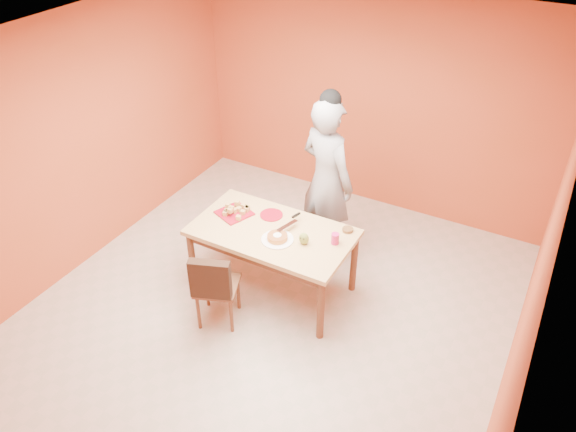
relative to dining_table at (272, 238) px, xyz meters
The scene contains 17 objects.
floor 0.77m from the dining_table, 68.25° to the right, with size 5.00×5.00×0.00m, color beige.
ceiling 2.07m from the dining_table, 68.25° to the right, with size 5.00×5.00×0.00m, color silver.
wall_back 2.25m from the dining_table, 86.15° to the left, with size 4.50×4.50×0.00m, color #C14E2C.
wall_left 2.24m from the dining_table, behind, with size 5.00×5.00×0.00m, color #C14E2C.
wall_right 2.52m from the dining_table, ahead, with size 5.00×5.00×0.00m, color #C14E2C.
dining_table is the anchor object (origin of this frame).
dining_chair 0.74m from the dining_table, 110.63° to the right, with size 0.53×0.59×0.87m.
pastry_pile 0.52m from the dining_table, behind, with size 0.28×0.28×0.09m, color tan, non-canonical shape.
person 0.91m from the dining_table, 77.13° to the left, with size 0.69×0.45×1.90m, color gray.
pastry_platter 0.51m from the dining_table, behind, with size 0.31×0.31×0.02m, color maroon.
red_dinner_plate 0.28m from the dining_table, 122.07° to the left, with size 0.24×0.24×0.01m, color maroon.
white_cake_plate 0.19m from the dining_table, 42.71° to the right, with size 0.32×0.32×0.01m, color white.
sponge_cake 0.21m from the dining_table, 42.71° to the right, with size 0.20×0.20×0.05m, color gold.
cake_server 0.22m from the dining_table, 27.01° to the left, with size 0.05×0.26×0.01m, color white.
egg_ornament 0.41m from the dining_table, ahead, with size 0.10×0.08×0.13m, color olive.
magenta_glass 0.66m from the dining_table, ahead, with size 0.08×0.08×0.11m, color #C31D67.
checker_tin 0.76m from the dining_table, 27.93° to the left, with size 0.11×0.11×0.03m, color #36230E.
Camera 1 is at (2.15, -3.51, 4.05)m, focal length 35.00 mm.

